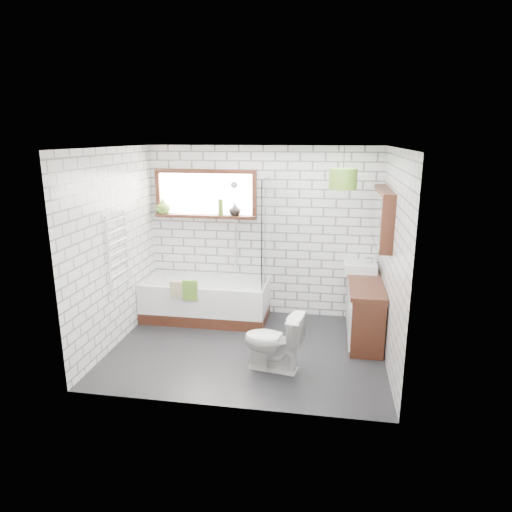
% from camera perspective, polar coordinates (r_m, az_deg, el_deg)
% --- Properties ---
extents(floor, '(3.40, 2.60, 0.01)m').
position_cam_1_polar(floor, '(5.94, -1.11, -11.56)').
color(floor, black).
rests_on(floor, ground).
extents(ceiling, '(3.40, 2.60, 0.01)m').
position_cam_1_polar(ceiling, '(5.32, -1.25, 13.44)').
color(ceiling, white).
rests_on(ceiling, ground).
extents(wall_back, '(3.40, 0.01, 2.50)m').
position_cam_1_polar(wall_back, '(6.75, 0.85, 3.00)').
color(wall_back, white).
rests_on(wall_back, ground).
extents(wall_front, '(3.40, 0.01, 2.50)m').
position_cam_1_polar(wall_front, '(4.27, -4.40, -4.10)').
color(wall_front, white).
rests_on(wall_front, ground).
extents(wall_left, '(0.01, 2.60, 2.50)m').
position_cam_1_polar(wall_left, '(6.04, -17.30, 0.90)').
color(wall_left, white).
rests_on(wall_left, ground).
extents(wall_right, '(0.01, 2.60, 2.50)m').
position_cam_1_polar(wall_right, '(5.46, 16.71, -0.50)').
color(wall_right, white).
rests_on(wall_right, ground).
extents(window, '(1.52, 0.16, 0.68)m').
position_cam_1_polar(window, '(6.79, -6.36, 7.69)').
color(window, black).
rests_on(window, wall_back).
extents(towel_radiator, '(0.06, 0.52, 1.00)m').
position_cam_1_polar(towel_radiator, '(6.03, -16.88, 0.43)').
color(towel_radiator, white).
rests_on(towel_radiator, wall_left).
extents(mirror_cabinet, '(0.16, 1.20, 0.70)m').
position_cam_1_polar(mirror_cabinet, '(5.94, 15.50, 4.77)').
color(mirror_cabinet, black).
rests_on(mirror_cabinet, wall_right).
extents(shower_riser, '(0.02, 0.02, 1.30)m').
position_cam_1_polar(shower_riser, '(6.76, -2.56, 3.86)').
color(shower_riser, silver).
rests_on(shower_riser, wall_back).
extents(bathtub, '(1.81, 0.80, 0.59)m').
position_cam_1_polar(bathtub, '(6.79, -6.28, -5.42)').
color(bathtub, white).
rests_on(bathtub, floor).
extents(shower_screen, '(0.02, 0.72, 1.50)m').
position_cam_1_polar(shower_screen, '(6.33, 1.20, 2.99)').
color(shower_screen, white).
rests_on(shower_screen, bathtub).
extents(towel_green, '(0.21, 0.06, 0.28)m').
position_cam_1_polar(towel_green, '(6.37, -8.21, -4.27)').
color(towel_green, '#568227').
rests_on(towel_green, bathtub).
extents(towel_beige, '(0.18, 0.05, 0.24)m').
position_cam_1_polar(towel_beige, '(6.43, -9.88, -4.15)').
color(towel_beige, tan).
rests_on(towel_beige, bathtub).
extents(vanity, '(0.44, 1.35, 0.77)m').
position_cam_1_polar(vanity, '(6.28, 13.44, -6.56)').
color(vanity, black).
rests_on(vanity, floor).
extents(basin, '(0.45, 0.39, 0.13)m').
position_cam_1_polar(basin, '(6.59, 12.89, -1.36)').
color(basin, white).
rests_on(basin, vanity).
extents(tap, '(0.04, 0.04, 0.16)m').
position_cam_1_polar(tap, '(6.58, 14.31, -0.88)').
color(tap, silver).
rests_on(tap, vanity).
extents(toilet, '(0.50, 0.74, 0.70)m').
position_cam_1_polar(toilet, '(5.32, 2.15, -10.57)').
color(toilet, white).
rests_on(toilet, floor).
extents(vase_olive, '(0.28, 0.28, 0.23)m').
position_cam_1_polar(vase_olive, '(7.00, -11.54, 5.98)').
color(vase_olive, olive).
rests_on(vase_olive, window).
extents(vase_dark, '(0.20, 0.20, 0.18)m').
position_cam_1_polar(vase_dark, '(6.69, -2.66, 5.68)').
color(vase_dark, black).
rests_on(vase_dark, window).
extents(bottle, '(0.08, 0.08, 0.24)m').
position_cam_1_polar(bottle, '(6.73, -4.44, 5.94)').
color(bottle, olive).
rests_on(bottle, window).
extents(pendant, '(0.35, 0.35, 0.26)m').
position_cam_1_polar(pendant, '(5.99, 10.82, 9.46)').
color(pendant, '#568227').
rests_on(pendant, ceiling).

